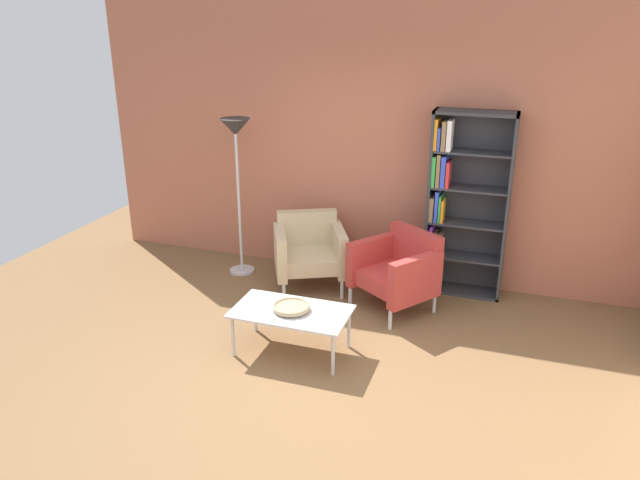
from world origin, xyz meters
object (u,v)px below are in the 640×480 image
at_px(bookshelf_tall, 459,205).
at_px(armchair_by_bookshelf, 398,269).
at_px(coffee_table_low, 291,314).
at_px(decorative_bowl, 291,307).
at_px(armchair_near_window, 309,250).
at_px(floor_lamp_torchiere, 236,146).

relative_size(bookshelf_tall, armchair_by_bookshelf, 2.01).
xyz_separation_m(coffee_table_low, armchair_by_bookshelf, (0.69, 1.13, 0.05)).
distance_m(coffee_table_low, decorative_bowl, 0.07).
bearing_deg(coffee_table_low, armchair_by_bookshelf, 58.71).
distance_m(decorative_bowl, armchair_near_window, 1.36).
bearing_deg(coffee_table_low, decorative_bowl, 116.57).
height_order(armchair_by_bookshelf, armchair_near_window, same).
xyz_separation_m(coffee_table_low, decorative_bowl, (-0.00, 0.00, 0.07)).
xyz_separation_m(bookshelf_tall, armchair_near_window, (-1.48, -0.40, -0.53)).
distance_m(armchair_by_bookshelf, floor_lamp_torchiere, 2.15).
bearing_deg(bookshelf_tall, decorative_bowl, -124.03).
height_order(bookshelf_tall, coffee_table_low, bookshelf_tall).
height_order(decorative_bowl, floor_lamp_torchiere, floor_lamp_torchiere).
relative_size(bookshelf_tall, decorative_bowl, 5.94).
distance_m(decorative_bowl, armchair_by_bookshelf, 1.32).
bearing_deg(decorative_bowl, armchair_near_window, 103.36).
bearing_deg(coffee_table_low, bookshelf_tall, 55.97).
height_order(armchair_near_window, floor_lamp_torchiere, floor_lamp_torchiere).
bearing_deg(decorative_bowl, floor_lamp_torchiere, 129.27).
relative_size(coffee_table_low, armchair_by_bookshelf, 1.06).
distance_m(decorative_bowl, floor_lamp_torchiere, 2.11).
xyz_separation_m(decorative_bowl, armchair_near_window, (-0.31, 1.32, -0.02)).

